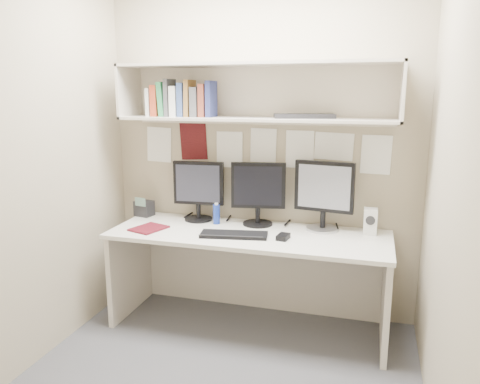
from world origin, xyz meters
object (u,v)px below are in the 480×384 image
(monitor_right, at_px, (324,193))
(desk_phone, at_px, (144,208))
(speaker, at_px, (370,221))
(maroon_notebook, at_px, (149,228))
(desk, at_px, (249,280))
(keyboard, at_px, (234,235))
(monitor_left, at_px, (198,188))
(monitor_center, at_px, (258,191))

(monitor_right, relative_size, desk_phone, 3.11)
(monitor_right, distance_m, speaker, 0.38)
(speaker, height_order, maroon_notebook, speaker)
(desk, distance_m, keyboard, 0.40)
(monitor_left, xyz_separation_m, monitor_right, (0.97, -0.00, 0.02))
(maroon_notebook, bearing_deg, desk_phone, 140.23)
(monitor_center, xyz_separation_m, desk_phone, (-0.95, -0.01, -0.20))
(monitor_center, xyz_separation_m, keyboard, (-0.09, -0.34, -0.25))
(speaker, bearing_deg, monitor_center, 177.90)
(monitor_right, bearing_deg, monitor_center, -171.65)
(monitor_left, distance_m, speaker, 1.31)
(monitor_left, relative_size, speaker, 2.50)
(desk, bearing_deg, speaker, 13.63)
(monitor_center, distance_m, keyboard, 0.43)
(desk, height_order, monitor_left, monitor_left)
(monitor_right, bearing_deg, maroon_notebook, -155.74)
(speaker, bearing_deg, monitor_left, 178.30)
(monitor_center, height_order, speaker, monitor_center)
(monitor_left, height_order, monitor_center, monitor_center)
(monitor_left, bearing_deg, desk_phone, 176.38)
(maroon_notebook, bearing_deg, keyboard, 19.28)
(monitor_right, distance_m, maroon_notebook, 1.31)
(desk, xyz_separation_m, monitor_center, (0.01, 0.22, 0.62))
(monitor_center, bearing_deg, desk_phone, 170.27)
(maroon_notebook, bearing_deg, speaker, 30.42)
(desk, height_order, maroon_notebook, maroon_notebook)
(monitor_center, xyz_separation_m, speaker, (0.82, -0.02, -0.17))
(speaker, xyz_separation_m, maroon_notebook, (-1.57, -0.33, -0.09))
(keyboard, height_order, speaker, speaker)
(monitor_center, distance_m, desk_phone, 0.97)
(monitor_left, bearing_deg, maroon_notebook, -131.44)
(speaker, bearing_deg, desk, -167.36)
(monitor_left, xyz_separation_m, keyboard, (0.39, -0.34, -0.24))
(monitor_left, height_order, desk_phone, monitor_left)
(desk_phone, bearing_deg, speaker, 11.81)
(maroon_notebook, bearing_deg, monitor_left, 71.68)
(desk, bearing_deg, desk_phone, 167.42)
(desk, relative_size, maroon_notebook, 8.20)
(keyboard, bearing_deg, speaker, 10.18)
(monitor_center, bearing_deg, monitor_right, -10.31)
(keyboard, bearing_deg, desk, 48.85)
(desk, xyz_separation_m, speaker, (0.84, 0.20, 0.46))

